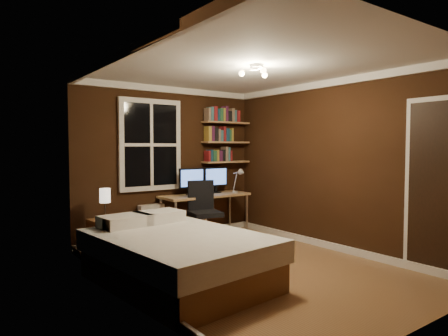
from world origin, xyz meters
TOP-DOWN VIEW (x-y plane):
  - floor at (0.00, 0.00)m, footprint 4.20×4.20m
  - wall_back at (0.00, 2.10)m, footprint 3.20×0.04m
  - wall_left at (-1.60, 0.00)m, footprint 0.04×4.20m
  - wall_right at (1.60, 0.00)m, footprint 0.04×4.20m
  - ceiling at (0.00, 0.00)m, footprint 3.20×4.20m
  - window at (-0.35, 2.06)m, footprint 1.06×0.06m
  - door at (1.59, -1.55)m, footprint 0.03×0.82m
  - ceiling_fixture at (0.00, -0.10)m, footprint 0.44×0.44m
  - bookshelf_lower at (1.08, 1.98)m, footprint 0.92×0.22m
  - books_row_lower at (1.08, 1.98)m, footprint 0.54×0.16m
  - bookshelf_middle at (1.08, 1.98)m, footprint 0.92×0.22m
  - books_row_middle at (1.08, 1.98)m, footprint 0.54×0.16m
  - bookshelf_upper at (1.08, 1.98)m, footprint 0.92×0.22m
  - books_row_upper at (1.08, 1.98)m, footprint 0.66×0.16m
  - bed at (-1.00, 0.07)m, footprint 1.67×2.18m
  - nightstand at (-1.23, 1.70)m, footprint 0.43×0.43m
  - bedside_lamp at (-1.23, 1.70)m, footprint 0.15×0.15m
  - radiator at (-0.39, 1.99)m, footprint 0.40×0.14m
  - desk at (0.51, 1.79)m, footprint 1.52×0.57m
  - monitor_left at (0.29, 1.87)m, footprint 0.47×0.12m
  - monitor_right at (0.78, 1.87)m, footprint 0.47×0.12m
  - desk_lamp at (1.09, 1.64)m, footprint 0.14×0.32m
  - office_chair at (0.21, 1.37)m, footprint 0.55×0.55m

SIDE VIEW (x-z plane):
  - floor at x=0.00m, z-range 0.00..0.00m
  - nightstand at x=-1.23m, z-range 0.00..0.50m
  - bed at x=-1.00m, z-range -0.05..0.64m
  - radiator at x=-0.39m, z-range 0.00..0.60m
  - office_chair at x=0.21m, z-range -0.12..0.87m
  - desk at x=0.51m, z-range 0.30..1.02m
  - bedside_lamp at x=-1.23m, z-range 0.50..0.94m
  - desk_lamp at x=1.09m, z-range 0.72..1.16m
  - monitor_left at x=0.29m, z-range 0.72..1.17m
  - monitor_right at x=0.78m, z-range 0.72..1.17m
  - door at x=1.59m, z-range 0.00..2.05m
  - wall_back at x=0.00m, z-range 0.00..2.50m
  - wall_left at x=-1.60m, z-range 0.00..2.50m
  - wall_right at x=1.60m, z-range 0.00..2.50m
  - bookshelf_lower at x=1.08m, z-range 1.24..1.26m
  - books_row_lower at x=1.08m, z-range 1.26..1.49m
  - window at x=-0.35m, z-range 0.82..2.28m
  - bookshelf_middle at x=1.08m, z-range 1.59..1.61m
  - books_row_middle at x=1.08m, z-range 1.61..1.84m
  - bookshelf_upper at x=1.08m, z-range 1.94..1.96m
  - books_row_upper at x=1.08m, z-range 1.96..2.20m
  - ceiling_fixture at x=0.00m, z-range 2.31..2.49m
  - ceiling at x=0.00m, z-range 2.49..2.51m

